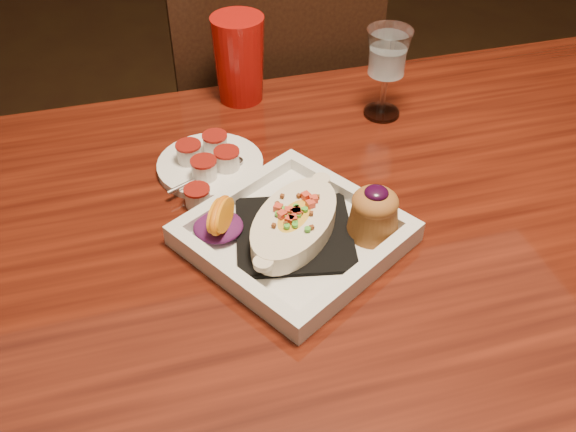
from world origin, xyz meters
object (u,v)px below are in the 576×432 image
object	(u,v)px
red_tumbler	(239,59)
goblet	(387,58)
saucer	(209,162)
chair_far	(268,134)
plate	(305,227)
table	(376,288)

from	to	relation	value
red_tumbler	goblet	bearing A→B (deg)	-28.36
saucer	red_tumbler	world-z (taller)	red_tumbler
chair_far	plate	xyz separation A→B (m)	(-0.10, -0.61, 0.27)
chair_far	saucer	bearing A→B (deg)	65.53
chair_far	goblet	distance (m)	0.50
table	saucer	size ratio (longest dim) A/B	9.51
table	goblet	distance (m)	0.37
plate	saucer	xyz separation A→B (m)	(-0.09, 0.19, -0.01)
table	goblet	world-z (taller)	goblet
goblet	saucer	distance (m)	0.33
table	goblet	size ratio (longest dim) A/B	10.03
table	chair_far	world-z (taller)	chair_far
plate	red_tumbler	xyz separation A→B (m)	(-0.00, 0.38, 0.05)
chair_far	goblet	size ratio (longest dim) A/B	6.22
goblet	saucer	xyz separation A→B (m)	(-0.30, -0.07, -0.09)
table	plate	world-z (taller)	plate
saucer	chair_far	bearing A→B (deg)	65.53
chair_far	red_tumbler	bearing A→B (deg)	66.15
goblet	saucer	world-z (taller)	goblet
table	chair_far	xyz separation A→B (m)	(-0.00, 0.63, -0.15)
chair_far	plate	bearing A→B (deg)	80.61
goblet	red_tumbler	size ratio (longest dim) A/B	1.02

